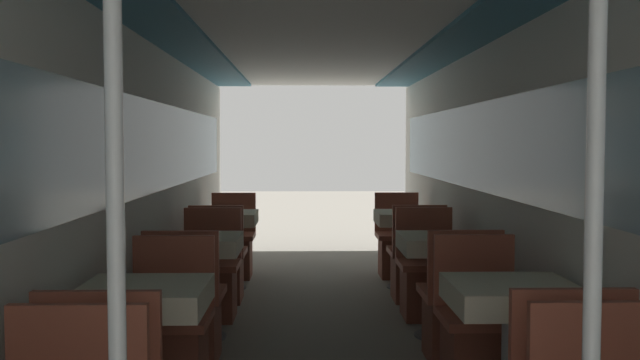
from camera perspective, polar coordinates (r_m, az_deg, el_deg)
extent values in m
cube|color=silver|center=(4.77, -15.31, -1.34)|extent=(0.05, 10.01, 2.18)
cube|color=#8CB2C6|center=(4.75, -15.22, 2.51)|extent=(0.03, 9.21, 0.69)
cube|color=silver|center=(4.83, 15.56, -1.29)|extent=(0.05, 10.01, 2.18)
cube|color=#8CB2C6|center=(4.81, 15.48, 2.51)|extent=(0.03, 9.21, 0.69)
cube|color=white|center=(4.68, 0.23, 12.70)|extent=(2.55, 10.01, 0.04)
cube|color=teal|center=(4.76, -12.75, 12.02)|extent=(0.46, 9.61, 0.03)
cube|color=teal|center=(4.81, 13.07, 11.92)|extent=(0.46, 9.61, 0.03)
cylinder|color=silver|center=(1.72, -15.95, -8.94)|extent=(0.04, 0.04, 2.18)
cube|color=#93704C|center=(3.58, -13.89, -8.34)|extent=(0.56, 0.56, 0.02)
cube|color=beige|center=(3.59, -13.88, -9.09)|extent=(0.60, 0.60, 0.12)
cube|color=#9E4C38|center=(2.85, -17.42, -12.63)|extent=(0.48, 0.04, 0.42)
cube|color=brown|center=(4.25, -12.08, -13.93)|extent=(0.41, 0.41, 0.42)
cube|color=#9E4C38|center=(4.18, -12.11, -10.85)|extent=(0.48, 0.48, 0.05)
cube|color=#9E4C38|center=(4.35, -11.60, -7.14)|extent=(0.48, 0.04, 0.42)
cylinder|color=#4C4C51|center=(5.46, -9.59, -12.26)|extent=(0.39, 0.39, 0.01)
cylinder|color=#B7B7BC|center=(5.38, -9.62, -8.48)|extent=(0.10, 0.10, 0.72)
cube|color=#93704C|center=(5.32, -9.66, -4.58)|extent=(0.56, 0.56, 0.02)
cube|color=beige|center=(5.32, -9.65, -5.09)|extent=(0.60, 0.60, 0.12)
cube|color=brown|center=(4.87, -10.60, -11.71)|extent=(0.41, 0.41, 0.42)
cube|color=#9E4C38|center=(4.81, -10.62, -9.00)|extent=(0.48, 0.48, 0.05)
cube|color=#9E4C38|center=(4.56, -11.11, -6.66)|extent=(0.48, 0.04, 0.42)
cube|color=brown|center=(5.96, -8.81, -8.95)|extent=(0.41, 0.41, 0.42)
cube|color=#9E4C38|center=(5.92, -8.83, -6.73)|extent=(0.48, 0.48, 0.05)
cube|color=#9E4C38|center=(6.10, -8.57, -4.19)|extent=(0.48, 0.04, 0.42)
cylinder|color=#4C4C51|center=(7.19, -7.50, -8.52)|extent=(0.39, 0.39, 0.01)
cylinder|color=#B7B7BC|center=(7.13, -7.52, -5.62)|extent=(0.10, 0.10, 0.72)
cube|color=#93704C|center=(7.08, -7.54, -2.67)|extent=(0.56, 0.56, 0.02)
cube|color=beige|center=(7.09, -7.54, -3.06)|extent=(0.60, 0.60, 0.12)
cube|color=brown|center=(6.60, -8.05, -7.78)|extent=(0.41, 0.41, 0.42)
cube|color=#9E4C38|center=(6.56, -8.07, -5.76)|extent=(0.48, 0.48, 0.05)
cube|color=#9E4C38|center=(6.31, -8.32, -3.94)|extent=(0.48, 0.04, 0.42)
cube|color=brown|center=(7.71, -7.05, -6.20)|extent=(0.41, 0.41, 0.42)
cube|color=#9E4C38|center=(7.68, -7.06, -4.47)|extent=(0.48, 0.48, 0.05)
cube|color=#9E4C38|center=(7.87, -6.91, -2.56)|extent=(0.48, 0.04, 0.42)
cylinder|color=silver|center=(1.80, 20.96, -8.52)|extent=(0.04, 0.04, 2.18)
cylinder|color=#B7B7BC|center=(3.73, 15.05, -13.75)|extent=(0.10, 0.10, 0.72)
cube|color=#93704C|center=(3.64, 15.13, -8.17)|extent=(0.56, 0.56, 0.02)
cube|color=beige|center=(3.65, 15.12, -8.91)|extent=(0.60, 0.60, 0.12)
cube|color=#9E4C38|center=(2.92, 19.56, -12.26)|extent=(0.48, 0.04, 0.42)
cube|color=brown|center=(4.30, 12.83, -13.74)|extent=(0.41, 0.41, 0.42)
cube|color=#9E4C38|center=(4.24, 12.87, -10.69)|extent=(0.48, 0.48, 0.05)
cube|color=#9E4C38|center=(4.40, 12.20, -7.03)|extent=(0.48, 0.04, 0.42)
cylinder|color=#4C4C51|center=(5.50, 9.63, -12.15)|extent=(0.39, 0.39, 0.01)
cylinder|color=#B7B7BC|center=(5.42, 9.67, -8.39)|extent=(0.10, 0.10, 0.72)
cube|color=#93704C|center=(5.36, 9.70, -4.52)|extent=(0.56, 0.56, 0.02)
cube|color=beige|center=(5.36, 9.70, -5.03)|extent=(0.60, 0.60, 0.12)
cube|color=brown|center=(4.91, 10.93, -11.58)|extent=(0.41, 0.41, 0.42)
cube|color=#9E4C38|center=(4.86, 10.96, -8.89)|extent=(0.48, 0.48, 0.05)
cube|color=#9E4C38|center=(4.60, 11.57, -6.57)|extent=(0.48, 0.04, 0.42)
cube|color=brown|center=(6.00, 8.61, -8.88)|extent=(0.41, 0.41, 0.42)
cube|color=#9E4C38|center=(5.95, 8.63, -6.67)|extent=(0.48, 0.48, 0.05)
cube|color=#9E4C38|center=(6.13, 8.30, -4.15)|extent=(0.48, 0.04, 0.42)
cylinder|color=#4C4C51|center=(7.22, 6.92, -8.47)|extent=(0.39, 0.39, 0.01)
cylinder|color=#B7B7BC|center=(7.16, 6.94, -5.58)|extent=(0.10, 0.10, 0.72)
cube|color=#93704C|center=(7.11, 6.96, -2.64)|extent=(0.56, 0.56, 0.02)
cube|color=beige|center=(7.12, 6.95, -3.03)|extent=(0.60, 0.60, 0.12)
cube|color=brown|center=(6.63, 7.63, -7.72)|extent=(0.41, 0.41, 0.42)
cube|color=#9E4C38|center=(6.59, 7.65, -5.72)|extent=(0.48, 0.48, 0.05)
cube|color=#9E4C38|center=(6.35, 7.97, -3.90)|extent=(0.48, 0.04, 0.42)
cube|color=brown|center=(7.74, 6.33, -6.17)|extent=(0.41, 0.41, 0.42)
cube|color=#9E4C38|center=(7.71, 6.34, -4.44)|extent=(0.48, 0.48, 0.05)
cube|color=#9E4C38|center=(7.90, 6.14, -2.53)|extent=(0.48, 0.04, 0.42)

